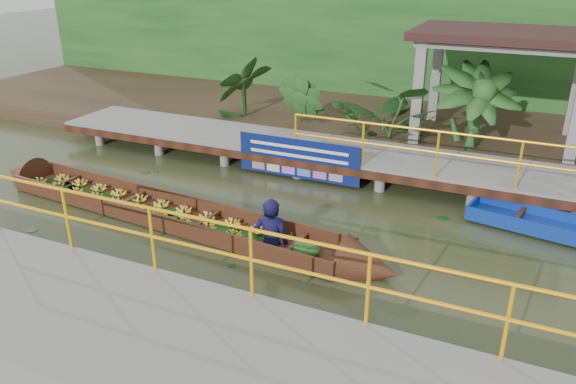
% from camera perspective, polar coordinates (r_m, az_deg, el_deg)
% --- Properties ---
extents(ground, '(80.00, 80.00, 0.00)m').
position_cam_1_polar(ground, '(10.76, 0.20, -4.12)').
color(ground, '#2E341A').
rests_on(ground, ground).
extents(land_strip, '(30.00, 8.00, 0.45)m').
position_cam_1_polar(land_strip, '(17.35, 10.43, 7.03)').
color(land_strip, '#312418').
rests_on(land_strip, ground).
extents(far_dock, '(16.00, 2.06, 1.66)m').
position_cam_1_polar(far_dock, '(13.52, 6.22, 3.78)').
color(far_dock, gray).
rests_on(far_dock, ground).
extents(near_dock, '(18.00, 2.40, 1.73)m').
position_cam_1_polar(near_dock, '(7.10, -6.58, -17.75)').
color(near_dock, gray).
rests_on(near_dock, ground).
extents(pavilion, '(4.40, 3.00, 3.00)m').
position_cam_1_polar(pavilion, '(15.21, 21.26, 13.66)').
color(pavilion, gray).
rests_on(pavilion, ground).
extents(foliage_backdrop, '(30.00, 0.80, 4.00)m').
position_cam_1_polar(foliage_backdrop, '(19.36, 12.73, 13.91)').
color(foliage_backdrop, '#154217').
rests_on(foliage_backdrop, ground).
extents(vendor_boat, '(9.76, 1.81, 2.20)m').
position_cam_1_polar(vendor_boat, '(11.22, -10.97, -1.93)').
color(vendor_boat, '#33180D').
rests_on(vendor_boat, ground).
extents(blue_banner, '(2.99, 0.04, 0.94)m').
position_cam_1_polar(blue_banner, '(12.96, 1.04, 3.42)').
color(blue_banner, navy).
rests_on(blue_banner, ground).
extents(tropical_plants, '(14.34, 1.34, 1.67)m').
position_cam_1_polar(tropical_plants, '(14.59, 17.15, 7.67)').
color(tropical_plants, '#154217').
rests_on(tropical_plants, ground).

